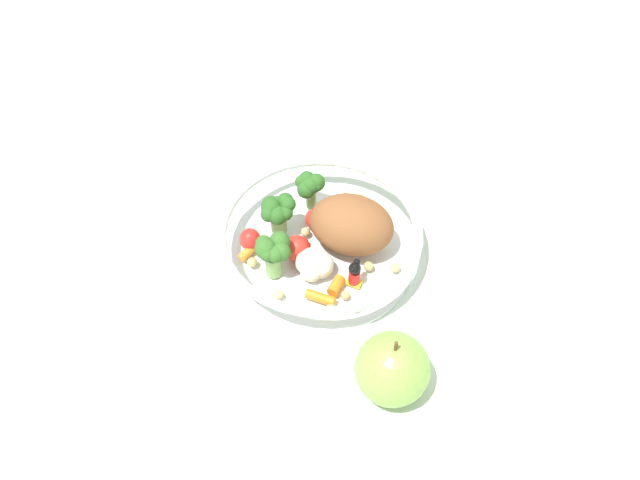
{
  "coord_description": "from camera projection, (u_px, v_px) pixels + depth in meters",
  "views": [
    {
      "loc": [
        -0.51,
        0.03,
        0.64
      ],
      "look_at": [
        -0.01,
        0.01,
        0.03
      ],
      "focal_mm": 39.14,
      "sensor_mm": 36.0,
      "label": 1
    }
  ],
  "objects": [
    {
      "name": "food_container",
      "position": [
        323.0,
        235.0,
        0.79
      ],
      "size": [
        0.23,
        0.23,
        0.08
      ],
      "color": "white",
      "rests_on": "ground_plane"
    },
    {
      "name": "ground_plane",
      "position": [
        327.0,
        249.0,
        0.82
      ],
      "size": [
        2.4,
        2.4,
        0.0
      ],
      "primitive_type": "plane",
      "color": "silver"
    },
    {
      "name": "loose_apple",
      "position": [
        392.0,
        369.0,
        0.68
      ],
      "size": [
        0.07,
        0.07,
        0.09
      ],
      "color": "#8CB74C",
      "rests_on": "ground_plane"
    }
  ]
}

